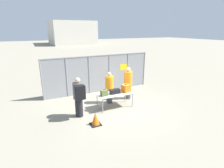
{
  "coord_description": "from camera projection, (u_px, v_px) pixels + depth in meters",
  "views": [
    {
      "loc": [
        -3.89,
        -7.35,
        3.83
      ],
      "look_at": [
        -0.06,
        0.59,
        1.05
      ],
      "focal_mm": 28.0,
      "sensor_mm": 36.0,
      "label": 1
    }
  ],
  "objects": [
    {
      "name": "ground_plane",
      "position": [
        118.0,
        106.0,
        9.07
      ],
      "size": [
        120.0,
        120.0,
        0.0
      ],
      "primitive_type": "plane",
      "color": "gray"
    },
    {
      "name": "fence_section",
      "position": [
        100.0,
        73.0,
        10.87
      ],
      "size": [
        6.82,
        0.07,
        2.32
      ],
      "color": "gray",
      "rests_on": "ground_plane"
    },
    {
      "name": "inspection_table",
      "position": [
        115.0,
        94.0,
        8.78
      ],
      "size": [
        1.77,
        0.83,
        0.74
      ],
      "color": "#B2B2AD",
      "rests_on": "ground_plane"
    },
    {
      "name": "suitcase_olive",
      "position": [
        104.0,
        93.0,
        8.4
      ],
      "size": [
        0.35,
        0.23,
        0.33
      ],
      "color": "#566033",
      "rests_on": "inspection_table"
    },
    {
      "name": "suitcase_black",
      "position": [
        115.0,
        91.0,
        8.7
      ],
      "size": [
        0.52,
        0.24,
        0.26
      ],
      "color": "black",
      "rests_on": "inspection_table"
    },
    {
      "name": "suitcase_orange",
      "position": [
        126.0,
        88.0,
        8.93
      ],
      "size": [
        0.45,
        0.43,
        0.41
      ],
      "color": "orange",
      "rests_on": "inspection_table"
    },
    {
      "name": "traveler_hooded",
      "position": [
        79.0,
        96.0,
        7.69
      ],
      "size": [
        0.45,
        0.7,
        1.83
      ],
      "rotation": [
        0.0,
        0.0,
        -0.12
      ],
      "color": "black",
      "rests_on": "ground_plane"
    },
    {
      "name": "security_worker_near",
      "position": [
        109.0,
        87.0,
        9.28
      ],
      "size": [
        0.42,
        0.42,
        1.7
      ],
      "rotation": [
        0.0,
        0.0,
        2.96
      ],
      "color": "#4C4C51",
      "rests_on": "ground_plane"
    },
    {
      "name": "security_worker_far",
      "position": [
        128.0,
        83.0,
        9.83
      ],
      "size": [
        0.45,
        0.45,
        1.82
      ],
      "rotation": [
        0.0,
        0.0,
        2.77
      ],
      "color": "#4C4C51",
      "rests_on": "ground_plane"
    },
    {
      "name": "utility_trailer",
      "position": [
        117.0,
        72.0,
        14.37
      ],
      "size": [
        4.06,
        2.3,
        0.69
      ],
      "color": "silver",
      "rests_on": "ground_plane"
    },
    {
      "name": "distant_hangar",
      "position": [
        71.0,
        33.0,
        46.6
      ],
      "size": [
        10.55,
        12.35,
        5.79
      ],
      "color": "beige",
      "rests_on": "ground_plane"
    },
    {
      "name": "traffic_cone",
      "position": [
        95.0,
        119.0,
        7.25
      ],
      "size": [
        0.43,
        0.43,
        0.54
      ],
      "color": "black",
      "rests_on": "ground_plane"
    }
  ]
}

